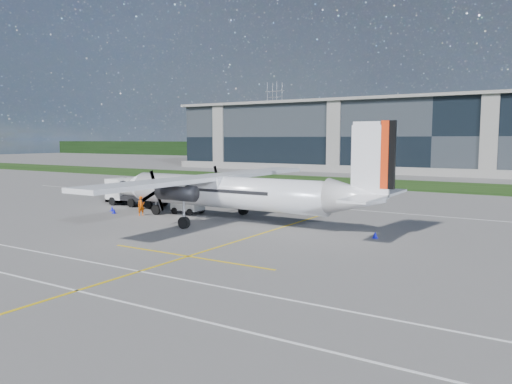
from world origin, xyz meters
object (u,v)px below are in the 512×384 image
at_px(baggage_tug, 188,204).
at_px(ground_crew_person, 141,205).
at_px(safety_cone_tail, 375,235).
at_px(safety_cone_nose_port, 114,211).
at_px(pylon_west, 275,119).
at_px(turboprop_aircraft, 235,174).
at_px(safety_cone_stbdwing, 290,200).
at_px(fuel_tanker_truck, 134,192).
at_px(safety_cone_fwd, 112,209).

xyz_separation_m(baggage_tug, ground_crew_person, (-2.85, -3.18, 0.10)).
xyz_separation_m(ground_crew_person, safety_cone_tail, (21.61, 1.06, -0.77)).
relative_size(safety_cone_nose_port, safety_cone_tail, 1.00).
bearing_deg(pylon_west, safety_cone_nose_port, -65.72).
bearing_deg(safety_cone_nose_port, safety_cone_tail, 3.31).
relative_size(turboprop_aircraft, baggage_tug, 9.00).
bearing_deg(safety_cone_stbdwing, safety_cone_nose_port, -122.81).
height_order(pylon_west, safety_cone_tail, pylon_west).
distance_m(baggage_tug, ground_crew_person, 4.27).
bearing_deg(safety_cone_stbdwing, ground_crew_person, -114.60).
bearing_deg(safety_cone_nose_port, safety_cone_stbdwing, 57.19).
xyz_separation_m(turboprop_aircraft, safety_cone_stbdwing, (-2.48, 14.52, -3.87)).
bearing_deg(safety_cone_nose_port, fuel_tanker_truck, 115.86).
bearing_deg(fuel_tanker_truck, turboprop_aircraft, -13.35).
bearing_deg(baggage_tug, safety_cone_tail, -6.44).
distance_m(pylon_west, safety_cone_tail, 171.46).
relative_size(safety_cone_fwd, safety_cone_nose_port, 1.00).
bearing_deg(safety_cone_nose_port, pylon_west, 114.28).
xyz_separation_m(safety_cone_fwd, safety_cone_nose_port, (1.32, -0.96, 0.00)).
bearing_deg(ground_crew_person, safety_cone_nose_port, 124.91).
bearing_deg(turboprop_aircraft, safety_cone_stbdwing, 99.71).
bearing_deg(safety_cone_stbdwing, baggage_tug, -109.06).
relative_size(turboprop_aircraft, safety_cone_stbdwing, 54.97).
bearing_deg(ground_crew_person, safety_cone_fwd, 110.73).
height_order(baggage_tug, safety_cone_nose_port, baggage_tug).
bearing_deg(fuel_tanker_truck, safety_cone_fwd, -74.46).
height_order(pylon_west, safety_cone_nose_port, pylon_west).
height_order(fuel_tanker_truck, safety_cone_stbdwing, fuel_tanker_truck).
bearing_deg(safety_cone_tail, baggage_tug, 173.56).
height_order(safety_cone_stbdwing, safety_cone_tail, same).
bearing_deg(pylon_west, safety_cone_tail, -57.93).
distance_m(turboprop_aircraft, safety_cone_nose_port, 13.45).
relative_size(pylon_west, safety_cone_stbdwing, 60.00).
relative_size(pylon_west, turboprop_aircraft, 1.09).
distance_m(pylon_west, safety_cone_fwd, 159.64).
bearing_deg(safety_cone_fwd, safety_cone_tail, 1.04).
height_order(safety_cone_nose_port, safety_cone_tail, same).
height_order(fuel_tanker_truck, baggage_tug, fuel_tanker_truck).
xyz_separation_m(safety_cone_fwd, safety_cone_tail, (26.08, 0.47, 0.00)).
height_order(turboprop_aircraft, safety_cone_tail, turboprop_aircraft).
distance_m(turboprop_aircraft, baggage_tug, 7.78).
bearing_deg(baggage_tug, pylon_west, 116.77).
bearing_deg(safety_cone_fwd, ground_crew_person, -7.47).
relative_size(turboprop_aircraft, ground_crew_person, 13.51).
height_order(turboprop_aircraft, safety_cone_nose_port, turboprop_aircraft).
xyz_separation_m(pylon_west, ground_crew_person, (69.10, -145.82, -13.98)).
height_order(ground_crew_person, safety_cone_tail, ground_crew_person).
distance_m(pylon_west, ground_crew_person, 161.97).
bearing_deg(pylon_west, safety_cone_stbdwing, -59.65).
distance_m(ground_crew_person, safety_cone_stbdwing, 17.19).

